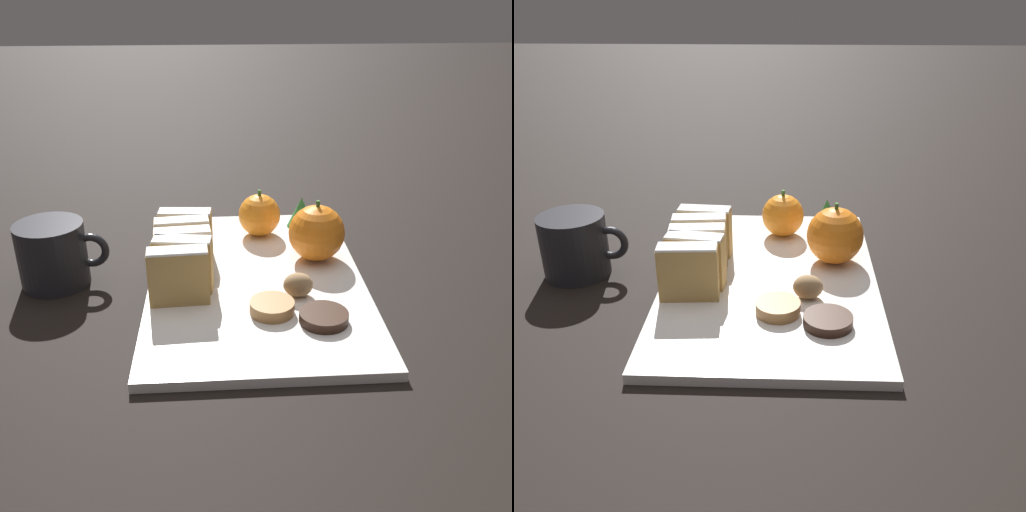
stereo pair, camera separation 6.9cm
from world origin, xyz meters
TOP-DOWN VIEW (x-y plane):
  - ground_plane at (0.00, 0.00)m, footprint 6.00×6.00m
  - serving_platter at (0.00, 0.00)m, footprint 0.28×0.42m
  - stollen_slice_front at (-0.10, -0.06)m, footprint 0.07×0.03m
  - stollen_slice_second at (-0.09, -0.03)m, footprint 0.07×0.03m
  - stollen_slice_third at (-0.09, 0.00)m, footprint 0.07×0.03m
  - stollen_slice_fourth at (-0.10, 0.03)m, footprint 0.07×0.03m
  - stollen_slice_fifth at (-0.09, 0.06)m, footprint 0.07×0.03m
  - orange_near at (0.09, 0.05)m, footprint 0.08×0.08m
  - orange_far at (0.01, 0.14)m, footprint 0.06×0.06m
  - walnut at (0.05, -0.05)m, footprint 0.04×0.03m
  - chocolate_cookie at (0.07, -0.11)m, footprint 0.06×0.06m
  - gingerbread_cookie at (0.01, -0.09)m, footprint 0.05×0.05m
  - evergreen_sprig at (0.08, 0.16)m, footprint 0.04×0.04m
  - coffee_mug at (-0.26, 0.02)m, footprint 0.12×0.09m

SIDE VIEW (x-z plane):
  - ground_plane at x=0.00m, z-range 0.00..0.00m
  - serving_platter at x=0.00m, z-range 0.00..0.01m
  - chocolate_cookie at x=0.07m, z-range 0.01..0.02m
  - gingerbread_cookie at x=0.01m, z-range 0.01..0.03m
  - walnut at x=0.05m, z-range 0.01..0.04m
  - evergreen_sprig at x=0.08m, z-range 0.01..0.06m
  - coffee_mug at x=-0.26m, z-range 0.00..0.08m
  - orange_far at x=0.01m, z-range 0.01..0.08m
  - stollen_slice_front at x=-0.10m, z-range 0.01..0.08m
  - stollen_slice_second at x=-0.09m, z-range 0.01..0.08m
  - stollen_slice_third at x=-0.09m, z-range 0.01..0.08m
  - stollen_slice_fourth at x=-0.10m, z-range 0.01..0.08m
  - stollen_slice_fifth at x=-0.09m, z-range 0.01..0.08m
  - orange_near at x=0.09m, z-range 0.01..0.09m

